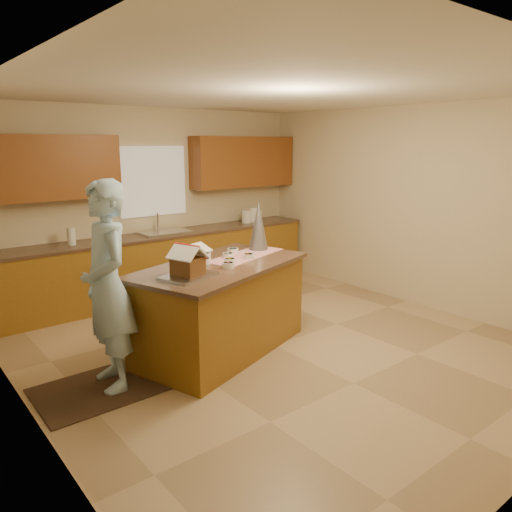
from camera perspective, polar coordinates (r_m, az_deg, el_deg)
name	(u,v)px	position (r m, az deg, el deg)	size (l,w,h in m)	color
floor	(274,345)	(5.52, 2.15, -10.38)	(5.50, 5.50, 0.00)	tan
ceiling	(277,91)	(5.09, 2.42, 18.73)	(5.50, 5.50, 0.00)	silver
wall_back	(153,202)	(7.41, -11.95, 6.22)	(5.50, 5.50, 0.00)	beige
wall_left	(20,261)	(3.99, -25.86, -0.51)	(5.50, 5.50, 0.00)	beige
wall_right	(413,207)	(7.02, 17.89, 5.52)	(5.50, 5.50, 0.00)	beige
stone_accent	(59,300)	(3.27, -22.03, -4.74)	(2.50, 2.50, 0.00)	gray
window_curtain	(153,181)	(7.35, -11.95, 8.53)	(1.05, 0.03, 1.00)	white
back_counter_base	(165,265)	(7.31, -10.54, -1.06)	(4.80, 0.60, 0.88)	brown
back_counter_top	(164,235)	(7.21, -10.69, 2.48)	(4.85, 0.63, 0.04)	brown
upper_cabinet_left	(44,168)	(6.63, -23.58, 9.44)	(1.85, 0.35, 0.80)	brown
upper_cabinet_right	(243,162)	(8.04, -1.50, 10.95)	(1.85, 0.35, 0.80)	brown
sink	(164,235)	(7.21, -10.69, 2.40)	(0.70, 0.45, 0.12)	silver
faucet	(158,222)	(7.34, -11.42, 3.90)	(0.03, 0.03, 0.28)	silver
island_base	(221,310)	(5.24, -4.08, -6.29)	(1.88, 0.94, 0.92)	brown
island_top	(221,266)	(5.11, -4.17, -1.19)	(1.97, 1.03, 0.04)	brown
table_runner	(246,255)	(5.47, -1.20, 0.08)	(1.05, 0.38, 0.01)	#AA0C23
baking_tray	(188,276)	(4.63, -7.94, -2.33)	(0.48, 0.36, 0.03)	silver
cookbook	(200,248)	(5.44, -6.54, 0.90)	(0.23, 0.02, 0.19)	white
tinsel_tree	(258,226)	(5.73, 0.29, 3.57)	(0.23, 0.23, 0.58)	#ADAEB9
rug	(109,386)	(4.86, -16.78, -14.34)	(1.28, 0.84, 0.01)	black
boy	(107,286)	(4.53, -16.98, -3.42)	(0.69, 0.45, 1.89)	#A9D4F1
canister_a	(246,217)	(8.01, -1.14, 4.63)	(0.15, 0.15, 0.20)	white
canister_b	(254,215)	(8.10, -0.24, 4.87)	(0.17, 0.17, 0.24)	white
canister_c	(258,216)	(8.16, 0.26, 4.73)	(0.13, 0.13, 0.19)	white
paper_towel	(71,236)	(6.68, -20.78, 2.16)	(0.10, 0.10, 0.22)	white
gingerbread_house	(188,263)	(4.60, -7.99, -0.85)	(0.36, 0.37, 0.30)	#593317
candy_bowls	(220,258)	(5.25, -4.19, -0.24)	(0.82, 0.65, 0.06)	#FF7D78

